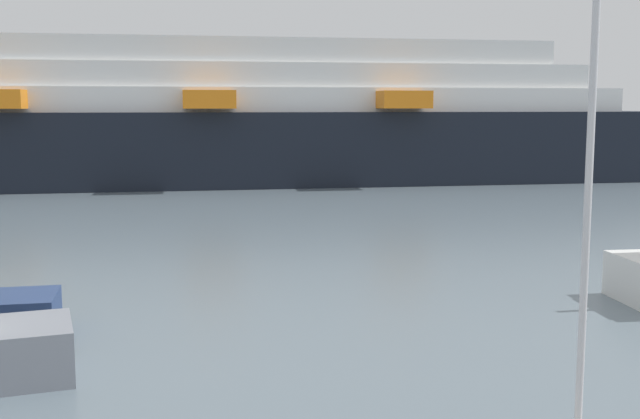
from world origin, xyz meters
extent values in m
cylinder|color=silver|center=(0.79, 5.14, 3.70)|extent=(0.10, 0.10, 6.69)
cube|color=black|center=(-12.72, 48.60, 2.27)|extent=(82.86, 14.07, 4.54)
cube|color=white|center=(-12.72, 48.60, 5.28)|extent=(76.21, 12.48, 1.49)
cube|color=white|center=(-12.72, 48.60, 6.77)|extent=(71.64, 11.73, 1.49)
cube|color=white|center=(-12.72, 48.60, 8.25)|extent=(67.07, 10.98, 1.49)
cube|color=orange|center=(-1.35, 42.24, 5.28)|extent=(3.04, 2.40, 1.04)
cube|color=orange|center=(10.20, 41.89, 5.28)|extent=(3.04, 2.40, 1.04)
camera|label=1|loc=(-4.62, -3.94, 4.97)|focal=44.54mm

